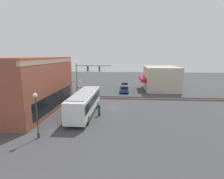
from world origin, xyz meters
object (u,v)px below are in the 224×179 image
Objects in this scene: streetlamp at (37,112)px; pedestrian_near_bus at (99,110)px; city_bus at (85,102)px; parked_car_blue at (124,89)px; crossing_signal at (81,88)px; parked_car_silver at (125,85)px; pedestrian_at_crossing at (85,96)px.

pedestrian_near_bus is at bearing -36.32° from streetlamp.
city_bus reaches higher than parked_car_blue.
streetlamp reaches higher than city_bus.
crossing_signal is 15.39m from streetlamp.
parked_car_silver is 2.71× the size of pedestrian_at_crossing.
streetlamp is 30.22m from parked_car_silver.
streetlamp is at bearing 163.81° from parked_car_silver.
city_bus is 2.85× the size of crossing_signal.
crossing_signal reaches higher than city_bus.
pedestrian_near_bus reaches higher than parked_car_blue.
city_bus is at bearing -161.70° from crossing_signal.
streetlamp is 14.87m from pedestrian_at_crossing.
streetlamp is at bearing 178.61° from crossing_signal.
crossing_signal reaches higher than pedestrian_near_bus.
parked_car_blue is 16.12m from pedestrian_near_bus.
streetlamp reaches higher than crossing_signal.
city_bus is at bearing -167.09° from pedestrian_at_crossing.
pedestrian_at_crossing is at bearing 12.91° from city_bus.
parked_car_silver is at bearing 0.00° from parked_car_blue.
city_bus is 22.22m from parked_car_silver.
crossing_signal is 2.29× the size of pedestrian_at_crossing.
pedestrian_at_crossing is (-14.26, 7.07, 0.19)m from parked_car_silver.
pedestrian_at_crossing is (7.27, 1.67, -0.91)m from city_bus.
parked_car_silver is (21.53, -5.40, -1.10)m from city_bus.
pedestrian_near_bus is (-0.49, -2.09, -0.89)m from city_bus.
pedestrian_at_crossing is (14.69, -1.34, -1.92)m from streetlamp.
pedestrian_at_crossing is at bearing 153.64° from parked_car_silver.
streetlamp is (-7.42, 3.01, 1.01)m from city_bus.
city_bus is 8.07m from streetlamp.
parked_car_silver is at bearing -26.36° from pedestrian_at_crossing.
pedestrian_at_crossing is (-0.69, -0.97, -1.45)m from crossing_signal.
parked_car_silver is at bearing -8.55° from pedestrian_near_bus.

